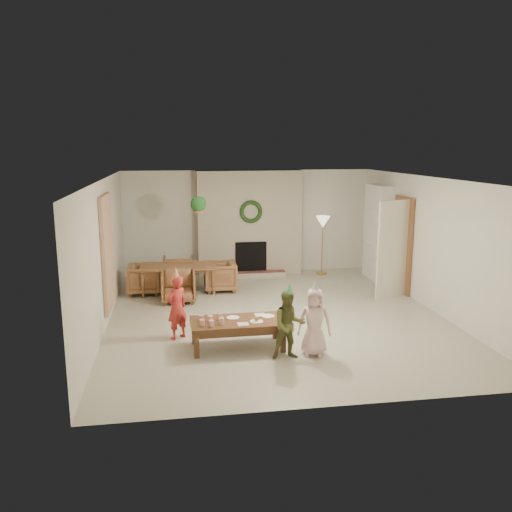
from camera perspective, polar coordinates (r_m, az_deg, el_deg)
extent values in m
plane|color=#B7B29E|center=(9.75, 2.12, -6.47)|extent=(7.00, 7.00, 0.00)
plane|color=white|center=(9.27, 2.24, 8.35)|extent=(7.00, 7.00, 0.00)
plane|color=silver|center=(12.84, -0.82, 3.73)|extent=(7.00, 0.00, 7.00)
plane|color=silver|center=(6.14, 8.48, -5.49)|extent=(7.00, 0.00, 7.00)
plane|color=silver|center=(9.34, -16.20, 0.17)|extent=(0.00, 7.00, 7.00)
plane|color=silver|center=(10.43, 18.58, 1.21)|extent=(0.00, 7.00, 7.00)
cube|color=#5B1D18|center=(12.64, -0.70, 3.60)|extent=(2.50, 0.40, 2.50)
cube|color=maroon|center=(12.53, -0.45, -2.02)|extent=(1.60, 0.30, 0.12)
cube|color=black|center=(12.61, -0.57, -0.11)|extent=(0.75, 0.12, 0.75)
torus|color=#183614|center=(12.38, -0.55, 4.83)|extent=(0.54, 0.10, 0.54)
cylinder|color=gold|center=(12.95, 7.12, -1.86)|extent=(0.27, 0.27, 0.03)
cylinder|color=gold|center=(12.81, 7.20, 0.96)|extent=(0.03, 0.03, 1.28)
cone|color=beige|center=(12.71, 7.27, 3.69)|extent=(0.34, 0.34, 0.28)
cube|color=white|center=(12.44, 13.05, 2.47)|extent=(0.30, 1.00, 2.20)
cube|color=white|center=(12.55, 12.83, -0.46)|extent=(0.30, 0.92, 0.03)
cube|color=white|center=(12.48, 12.91, 1.33)|extent=(0.30, 0.92, 0.03)
cube|color=white|center=(12.41, 13.00, 3.15)|extent=(0.30, 0.92, 0.03)
cube|color=white|center=(12.36, 13.08, 4.98)|extent=(0.30, 0.92, 0.03)
cube|color=#A5271E|center=(12.38, 13.03, 0.02)|extent=(0.20, 0.40, 0.24)
cube|color=#284794|center=(12.49, 12.77, 2.00)|extent=(0.20, 0.44, 0.24)
cube|color=gold|center=(12.30, 13.11, 3.67)|extent=(0.20, 0.36, 0.22)
cube|color=brown|center=(11.51, 15.61, 1.18)|extent=(0.05, 0.86, 2.04)
cube|color=beige|center=(11.02, 14.62, 0.67)|extent=(0.77, 0.32, 2.00)
cube|color=beige|center=(9.53, -15.81, 0.42)|extent=(0.06, 1.20, 2.00)
imported|color=brown|center=(11.31, -8.41, -2.50)|extent=(1.62, 0.92, 0.57)
imported|color=brown|center=(10.62, -8.42, -3.29)|extent=(0.68, 0.70, 0.63)
imported|color=brown|center=(12.00, -8.41, -1.53)|extent=(0.68, 0.70, 0.63)
imported|color=brown|center=(11.34, -12.00, -2.46)|extent=(0.70, 0.68, 0.63)
imported|color=brown|center=(11.34, -3.93, -2.22)|extent=(0.70, 0.68, 0.63)
cylinder|color=tan|center=(10.63, -6.30, 6.85)|extent=(0.01, 0.01, 0.70)
cylinder|color=#996031|center=(10.67, -6.26, 4.98)|extent=(0.16, 0.16, 0.12)
sphere|color=#17461B|center=(10.65, -6.27, 5.62)|extent=(0.32, 0.32, 0.32)
cube|color=#55331C|center=(8.13, -2.00, -7.21)|extent=(1.45, 0.74, 0.07)
cube|color=#55331C|center=(8.16, -2.00, -7.72)|extent=(1.34, 0.63, 0.09)
cube|color=#55331C|center=(7.88, -6.47, -9.64)|extent=(0.08, 0.08, 0.38)
cube|color=#55331C|center=(8.05, 2.96, -9.10)|extent=(0.08, 0.08, 0.38)
cube|color=#55331C|center=(8.43, -6.71, -8.19)|extent=(0.08, 0.08, 0.38)
cube|color=#55331C|center=(8.59, 2.09, -7.73)|extent=(0.08, 0.08, 0.38)
cylinder|color=white|center=(7.90, -5.85, -7.22)|extent=(0.08, 0.08, 0.10)
cylinder|color=white|center=(8.11, -5.96, -6.71)|extent=(0.08, 0.08, 0.10)
cylinder|color=white|center=(7.86, -4.85, -7.31)|extent=(0.08, 0.08, 0.10)
cylinder|color=white|center=(8.07, -4.99, -6.80)|extent=(0.08, 0.08, 0.10)
cylinder|color=white|center=(7.95, -3.78, -7.05)|extent=(0.08, 0.08, 0.10)
cylinder|color=white|center=(8.16, -3.95, -6.55)|extent=(0.08, 0.08, 0.10)
cylinder|color=white|center=(8.24, -2.52, -6.68)|extent=(0.20, 0.20, 0.01)
cylinder|color=white|center=(8.06, 0.06, -7.10)|extent=(0.20, 0.20, 0.01)
cylinder|color=white|center=(8.30, 1.31, -6.53)|extent=(0.20, 0.20, 0.01)
sphere|color=tan|center=(8.05, 0.06, -6.81)|extent=(0.08, 0.08, 0.08)
cube|color=#DDA3BC|center=(7.94, -1.41, -7.40)|extent=(0.17, 0.17, 0.01)
cube|color=#DDA3BC|center=(8.37, 0.45, -6.39)|extent=(0.17, 0.17, 0.01)
imported|color=red|center=(8.56, -8.59, -5.54)|extent=(0.46, 0.44, 1.05)
cone|color=gold|center=(8.41, -8.71, -1.83)|extent=(0.18, 0.18, 0.20)
imported|color=brown|center=(7.72, 3.60, -7.49)|extent=(0.50, 0.39, 1.02)
cone|color=#4CB35F|center=(7.56, 3.65, -3.57)|extent=(0.15, 0.15, 0.17)
imported|color=beige|center=(7.88, 6.36, -7.12)|extent=(0.57, 0.44, 1.02)
cone|color=#AEAFB5|center=(7.72, 6.45, -3.25)|extent=(0.18, 0.18, 0.18)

